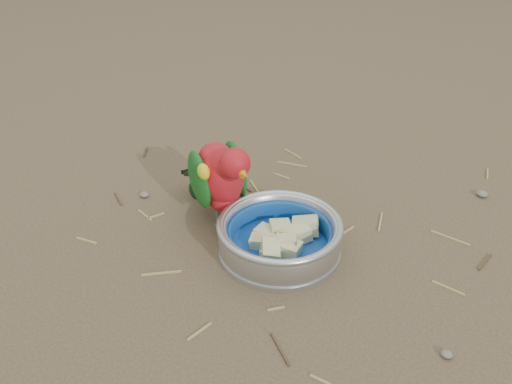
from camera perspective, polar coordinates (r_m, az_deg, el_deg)
The scene contains 6 objects.
ground at distance 1.00m, azimuth 3.22°, elevation -4.24°, with size 60.00×60.00×0.00m, color brown.
food_bowl at distance 0.95m, azimuth 2.35°, elevation -5.71°, with size 0.20×0.20×0.02m, color #B2B2BA.
bowl_wall at distance 0.93m, azimuth 2.39°, elevation -4.24°, with size 0.20×0.20×0.04m, color #B2B2BA, non-canonical shape.
fruit_wedges at distance 0.93m, azimuth 2.38°, elevation -4.59°, with size 0.12×0.12×0.03m, color beige, non-canonical shape.
lory_parrot at distance 0.98m, azimuth -3.48°, elevation 0.92°, with size 0.10×0.20×0.16m, color #AC131B, non-canonical shape.
ground_debris at distance 1.03m, azimuth 5.92°, elevation -2.96°, with size 0.90×0.80×0.01m, color #9A9352, non-canonical shape.
Camera 1 is at (0.37, -0.71, 0.59)m, focal length 40.00 mm.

